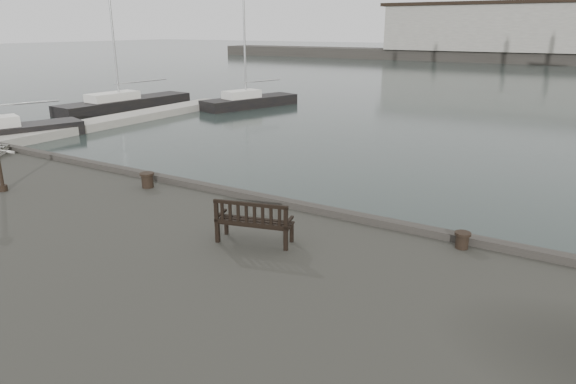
% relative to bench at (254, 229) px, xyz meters
% --- Properties ---
extents(ground, '(400.00, 400.00, 0.00)m').
position_rel_bench_xyz_m(ground, '(-1.37, 2.62, -1.87)').
color(ground, black).
rests_on(ground, ground).
extents(pontoon, '(2.00, 24.00, 0.50)m').
position_rel_bench_xyz_m(pontoon, '(-21.37, 12.62, -1.62)').
color(pontoon, '#ACA99F').
rests_on(pontoon, ground).
extents(breakwater, '(140.00, 9.50, 12.20)m').
position_rel_bench_xyz_m(breakwater, '(-5.92, 94.62, 2.42)').
color(breakwater, '#383530').
rests_on(breakwater, ground).
extents(bench, '(1.80, 1.01, 0.98)m').
position_rel_bench_xyz_m(bench, '(0.00, 0.00, 0.00)').
color(bench, black).
rests_on(bench, quay).
extents(bollard_left, '(0.53, 0.53, 0.45)m').
position_rel_bench_xyz_m(bollard_left, '(-5.15, 1.73, -0.09)').
color(bollard_left, black).
rests_on(bollard_left, quay).
extents(bollard_right, '(0.42, 0.42, 0.37)m').
position_rel_bench_xyz_m(bollard_right, '(4.05, 2.12, -0.13)').
color(bollard_right, black).
rests_on(bollard_right, quay).
extents(yacht_a, '(4.61, 8.22, 11.13)m').
position_rel_bench_xyz_m(yacht_a, '(-22.54, 7.61, -1.63)').
color(yacht_a, black).
rests_on(yacht_a, ground).
extents(yacht_b, '(3.35, 11.54, 14.86)m').
position_rel_bench_xyz_m(yacht_b, '(-25.99, 19.33, -1.63)').
color(yacht_b, black).
rests_on(yacht_b, ground).
extents(yacht_d, '(4.53, 8.65, 10.69)m').
position_rel_bench_xyz_m(yacht_d, '(-18.19, 25.28, -1.64)').
color(yacht_d, black).
rests_on(yacht_d, ground).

